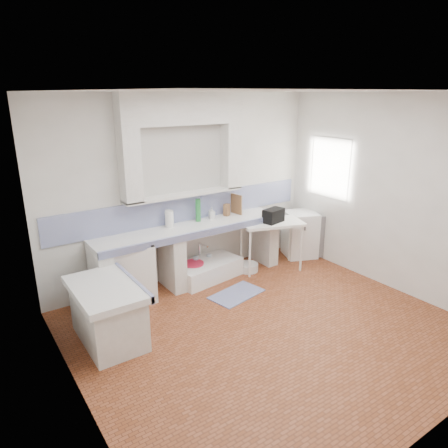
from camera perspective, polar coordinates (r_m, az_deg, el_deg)
floor at (r=5.24m, az=6.40°, el=-14.37°), size 4.50×4.50×0.00m
ceiling at (r=4.44m, az=7.70°, el=17.92°), size 4.50×4.50×0.00m
wall_back at (r=6.23m, az=-5.23°, el=4.96°), size 4.50×0.00×4.50m
wall_left at (r=3.66m, az=-20.76°, el=-5.63°), size 0.00×4.50×4.50m
wall_right at (r=6.32m, az=22.57°, el=3.84°), size 0.00×4.50×4.50m
alcove_mass at (r=5.92m, az=-5.82°, el=15.76°), size 1.90×0.25×0.45m
window_frame at (r=7.12m, az=15.51°, el=7.65°), size 0.35×0.86×1.06m
lace_valance at (r=6.96m, az=14.98°, el=10.64°), size 0.01×0.84×0.24m
counter_slab at (r=6.08m, az=-4.52°, el=-0.65°), size 3.00×0.60×0.08m
counter_lip at (r=5.85m, az=-3.14°, el=-1.37°), size 3.00×0.04×0.10m
counter_pier_left at (r=5.73m, az=-16.70°, el=-7.42°), size 0.20×0.55×0.82m
counter_pier_mid at (r=6.08m, az=-7.28°, el=-5.26°), size 0.20×0.55×0.82m
counter_pier_right at (r=6.99m, az=5.55°, el=-2.08°), size 0.20×0.55×0.82m
peninsula_top at (r=4.88m, az=-16.20°, el=-8.72°), size 0.70×1.10×0.08m
peninsula_base at (r=5.04m, az=-15.85°, el=-12.28°), size 0.60×1.00×0.62m
peninsula_lip at (r=4.97m, az=-12.58°, el=-7.88°), size 0.04×1.10×0.10m
backsplash at (r=6.29m, az=-5.09°, el=2.27°), size 4.27×0.03×0.40m
stove at (r=5.85m, az=-12.94°, el=-6.51°), size 0.66×0.64×0.83m
sink at (r=6.45m, az=-2.41°, el=-6.50°), size 1.12×0.71×0.25m
side_table at (r=6.72m, az=6.56°, el=-2.97°), size 1.10×0.83×0.04m
fridge at (r=7.34m, az=10.58°, el=-1.40°), size 0.67×0.67×0.80m
bucket_red at (r=6.35m, az=-4.29°, el=-6.68°), size 0.43×0.43×0.30m
bucket_orange at (r=6.39m, az=-2.85°, el=-6.57°), size 0.33×0.33×0.28m
bucket_blue at (r=6.52m, az=-0.71°, el=-6.07°), size 0.33×0.33×0.28m
basin_white at (r=6.73m, az=3.40°, el=-6.03°), size 0.40×0.40×0.13m
water_bottle_a at (r=6.47m, az=-3.92°, el=-6.01°), size 0.10×0.10×0.34m
water_bottle_b at (r=6.62m, az=-2.08°, el=-5.52°), size 0.10×0.10×0.31m
black_bag at (r=6.53m, az=6.92°, el=1.18°), size 0.38×0.27×0.22m
green_bottle_a at (r=6.24m, az=-3.70°, el=1.65°), size 0.08×0.08×0.29m
green_bottle_b at (r=6.24m, az=-3.63°, el=1.93°), size 0.09×0.09×0.35m
knife_block at (r=6.54m, az=0.39°, el=1.98°), size 0.12×0.11×0.19m
cutting_board at (r=6.63m, az=1.74°, el=2.79°), size 0.06×0.24×0.32m
paper_towel at (r=6.03m, az=-7.63°, el=0.72°), size 0.13×0.13×0.25m
soap_bottle at (r=6.38m, az=-1.73°, el=1.55°), size 0.10×0.10×0.18m
rug at (r=5.99m, az=1.78°, el=-9.75°), size 0.85×0.59×0.01m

